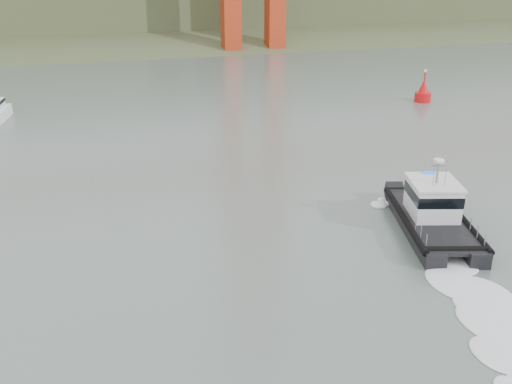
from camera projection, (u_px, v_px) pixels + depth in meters
ground at (274, 284)px, 28.19m from camera, size 400.00×400.00×0.00m
patrol_boat at (433, 212)px, 33.43m from camera, size 5.94×9.95×4.55m
nav_buoy at (423, 93)px, 64.25m from camera, size 1.84×1.84×3.83m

